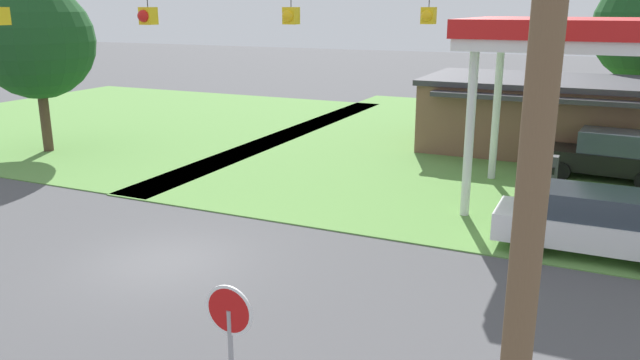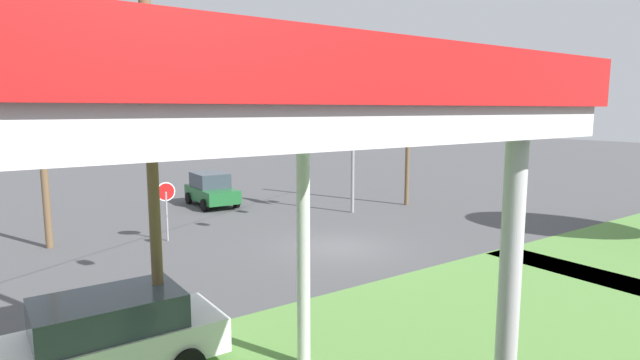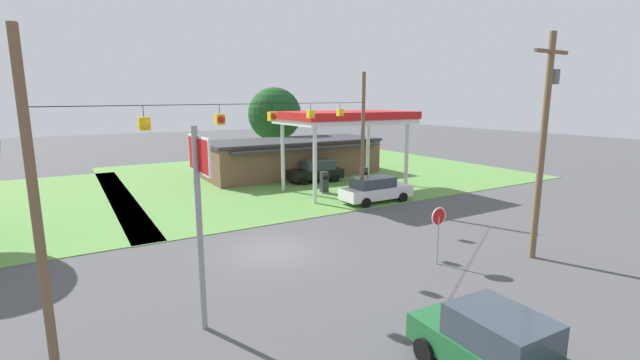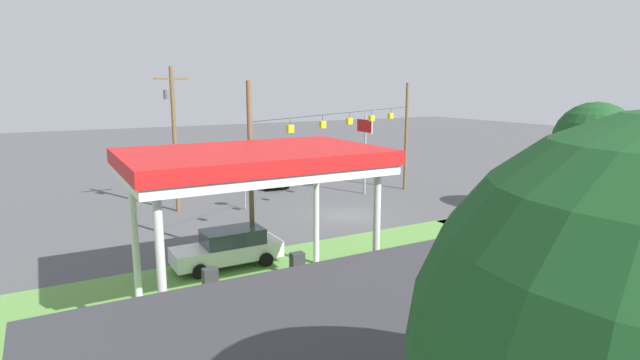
{
  "view_description": "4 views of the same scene",
  "coord_description": "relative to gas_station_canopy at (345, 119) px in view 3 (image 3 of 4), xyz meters",
  "views": [
    {
      "loc": [
        9.98,
        -12.02,
        6.42
      ],
      "look_at": [
        3.41,
        2.22,
        2.05
      ],
      "focal_mm": 35.0,
      "sensor_mm": 36.0,
      "label": 1
    },
    {
      "loc": [
        11.79,
        15.44,
        5.49
      ],
      "look_at": [
        2.46,
        2.17,
        3.2
      ],
      "focal_mm": 28.0,
      "sensor_mm": 36.0,
      "label": 2
    },
    {
      "loc": [
        -7.99,
        -17.31,
        6.93
      ],
      "look_at": [
        3.1,
        1.06,
        2.89
      ],
      "focal_mm": 24.0,
      "sensor_mm": 36.0,
      "label": 3
    },
    {
      "loc": [
        17.28,
        26.93,
        8.42
      ],
      "look_at": [
        3.5,
        2.42,
        3.11
      ],
      "focal_mm": 28.0,
      "sensor_mm": 36.0,
      "label": 4
    }
  ],
  "objects": [
    {
      "name": "ground_plane",
      "position": [
        -10.34,
        -9.41,
        -5.54
      ],
      "size": [
        160.0,
        160.0,
        0.0
      ],
      "primitive_type": "plane",
      "color": "#4C4C4F"
    },
    {
      "name": "grass_verge_station_corner",
      "position": [
        2.0,
        8.51,
        -5.52
      ],
      "size": [
        36.0,
        28.0,
        0.04
      ],
      "primitive_type": "cube",
      "color": "#5B8E42",
      "rests_on": "ground"
    },
    {
      "name": "gas_station_canopy",
      "position": [
        0.0,
        0.0,
        0.0
      ],
      "size": [
        9.53,
        6.23,
        6.08
      ],
      "color": "silver",
      "rests_on": "ground"
    },
    {
      "name": "gas_station_store",
      "position": [
        -0.12,
        8.49,
        -3.87
      ],
      "size": [
        16.14,
        7.01,
        3.32
      ],
      "color": "brown",
      "rests_on": "ground"
    },
    {
      "name": "fuel_pump_near",
      "position": [
        -1.84,
        -0.0,
        -4.74
      ],
      "size": [
        0.71,
        0.56,
        1.67
      ],
      "color": "gray",
      "rests_on": "ground"
    },
    {
      "name": "fuel_pump_far",
      "position": [
        1.84,
        -0.0,
        -4.74
      ],
      "size": [
        0.71,
        0.56,
        1.67
      ],
      "color": "gray",
      "rests_on": "ground"
    },
    {
      "name": "car_at_pumps_front",
      "position": [
        -0.35,
        -4.24,
        -4.62
      ],
      "size": [
        5.09,
        2.12,
        1.78
      ],
      "rotation": [
        0.0,
        0.0,
        -0.0
      ],
      "color": "white",
      "rests_on": "ground"
    },
    {
      "name": "car_at_pumps_rear",
      "position": [
        -0.02,
        4.23,
        -4.58
      ],
      "size": [
        4.78,
        2.42,
        1.9
      ],
      "rotation": [
        0.0,
        0.0,
        3.05
      ],
      "color": "black",
      "rests_on": "ground"
    },
    {
      "name": "car_on_crossroad",
      "position": [
        -9.7,
        -20.71,
        -4.59
      ],
      "size": [
        2.24,
        4.23,
        1.88
      ],
      "rotation": [
        0.0,
        0.0,
        1.53
      ],
      "color": "#1E602D",
      "rests_on": "ground"
    },
    {
      "name": "stop_sign_roadside",
      "position": [
        -5.07,
        -14.42,
        -3.72
      ],
      "size": [
        0.8,
        0.08,
        2.5
      ],
      "rotation": [
        0.0,
        0.0,
        3.14
      ],
      "color": "#99999E",
      "rests_on": "ground"
    },
    {
      "name": "stop_sign_overhead",
      "position": [
        -15.06,
        -14.5,
        -1.15
      ],
      "size": [
        0.22,
        2.06,
        6.22
      ],
      "color": "gray",
      "rests_on": "ground"
    },
    {
      "name": "utility_pole_main",
      "position": [
        -0.8,
        -16.09,
        -0.13
      ],
      "size": [
        2.2,
        0.44,
        9.67
      ],
      "color": "brown",
      "rests_on": "ground"
    },
    {
      "name": "signal_span_gantry",
      "position": [
        -10.34,
        -9.42,
        -0.74
      ],
      "size": [
        17.68,
        10.24,
        8.67
      ],
      "color": "brown",
      "rests_on": "ground"
    },
    {
      "name": "tree_behind_station",
      "position": [
        1.27,
        15.12,
        -0.13
      ],
      "size": [
        5.65,
        5.65,
        8.25
      ],
      "color": "#4C3828",
      "rests_on": "ground"
    }
  ]
}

